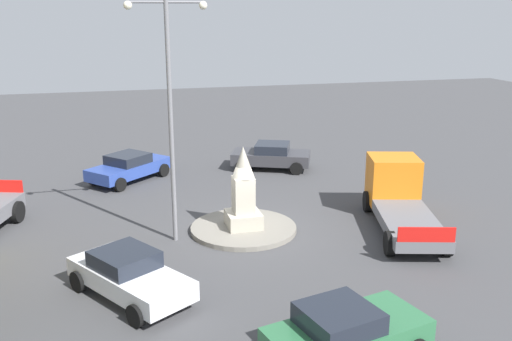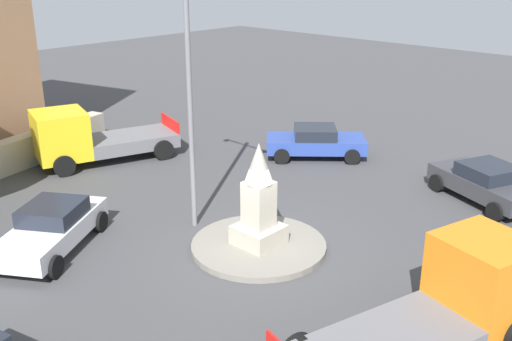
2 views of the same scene
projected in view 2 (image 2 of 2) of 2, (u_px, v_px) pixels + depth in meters
ground_plane at (259, 248)px, 17.17m from camera, size 80.00×80.00×0.00m
traffic_island at (259, 246)px, 17.14m from camera, size 3.96×3.96×0.18m
monument at (259, 202)px, 16.66m from camera, size 1.25×1.25×3.07m
streetlamp at (188, 65)px, 16.89m from camera, size 2.69×0.28×8.55m
car_blue_far_side at (316, 142)px, 24.64m from camera, size 4.23×4.04×1.33m
car_white_parked_left at (52, 227)px, 16.89m from camera, size 3.59×4.33×1.36m
car_dark_grey_passing at (486, 182)px, 20.22m from camera, size 4.34×3.18×1.36m
truck_orange_waiting at (447, 304)px, 12.56m from camera, size 3.51×6.32×2.31m
truck_yellow_approaching at (88, 138)px, 23.82m from camera, size 3.78×6.01×2.30m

